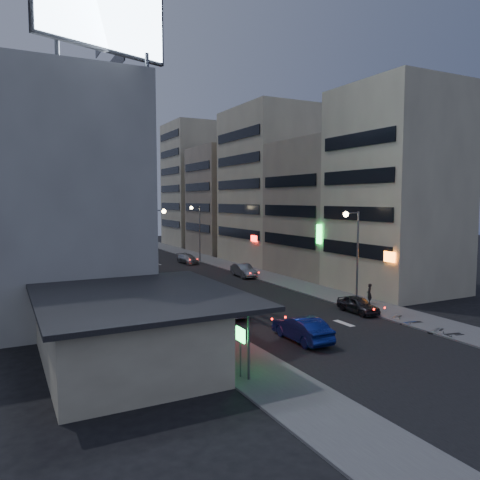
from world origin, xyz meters
TOP-DOWN VIEW (x-y plane):
  - ground at (0.00, 0.00)m, footprint 180.00×180.00m
  - sidewalk_left at (-8.00, 30.00)m, footprint 4.00×120.00m
  - sidewalk_right at (8.00, 30.00)m, footprint 4.00×120.00m
  - food_court at (-13.90, 2.00)m, footprint 11.00×13.00m
  - white_building at (-17.00, 20.00)m, footprint 14.00×24.00m
  - shophouse_near at (15.00, 10.50)m, footprint 10.00×11.00m
  - shophouse_mid at (15.50, 22.00)m, footprint 11.00×12.00m
  - shophouse_far at (15.00, 35.00)m, footprint 10.00×14.00m
  - far_left_a at (-15.50, 45.00)m, footprint 11.00×10.00m
  - far_left_b at (-16.00, 58.00)m, footprint 12.00×10.00m
  - far_right_a at (15.50, 50.00)m, footprint 11.00×12.00m
  - far_right_b at (16.00, 64.00)m, footprint 12.00×12.00m
  - billboard at (-12.99, 9.97)m, footprint 9.52×3.75m
  - street_lamp_right_near at (5.90, 6.00)m, footprint 1.60×0.44m
  - street_lamp_left at (-5.90, 22.00)m, footprint 1.60×0.44m
  - street_lamp_right_far at (5.90, 40.00)m, footprint 1.60×0.44m
  - parked_car_right_near at (5.60, 5.01)m, footprint 1.66×3.99m
  - parked_car_right_mid at (5.60, 24.86)m, footprint 1.98×4.75m
  - parked_car_left at (-5.32, 32.46)m, footprint 2.59×5.35m
  - parked_car_right_far at (3.84, 38.66)m, footprint 2.07×4.67m
  - road_car_blue at (-2.72, 0.89)m, footprint 1.74×4.89m
  - road_car_silver at (-3.96, 9.21)m, footprint 2.98×5.55m
  - person at (8.48, 6.86)m, footprint 0.74×0.73m
  - scooter_black_a at (7.55, -2.81)m, footprint 0.97×1.91m
  - scooter_silver_a at (7.23, -1.26)m, footprint 1.31×1.90m
  - scooter_blue at (7.36, 0.75)m, footprint 0.75×1.77m
  - scooter_black_b at (7.68, 0.55)m, footprint 1.15×1.69m
  - scooter_silver_b at (7.50, 2.74)m, footprint 1.17×1.83m

SIDE VIEW (x-z plane):
  - ground at x=0.00m, z-range 0.00..0.00m
  - sidewalk_left at x=-8.00m, z-range 0.00..0.12m
  - sidewalk_right at x=8.00m, z-range 0.00..0.12m
  - scooter_black_b at x=7.68m, z-range 0.12..1.10m
  - scooter_blue at x=7.36m, z-range 0.12..1.17m
  - scooter_silver_b at x=7.50m, z-range 0.12..1.18m
  - parked_car_right_far at x=3.84m, z-range 0.00..1.33m
  - scooter_silver_a at x=7.23m, z-range 0.12..1.23m
  - parked_car_right_near at x=5.60m, z-range 0.00..1.35m
  - scooter_black_a at x=7.55m, z-range 0.12..1.23m
  - parked_car_left at x=-5.32m, z-range 0.00..1.47m
  - parked_car_right_mid at x=5.60m, z-range 0.00..1.53m
  - road_car_silver at x=-3.96m, z-range 0.00..1.53m
  - road_car_blue at x=-2.72m, z-range 0.00..1.61m
  - person at x=8.48m, z-range 0.12..1.84m
  - food_court at x=-13.90m, z-range 0.05..3.92m
  - street_lamp_right_near at x=5.90m, z-range 1.35..9.37m
  - street_lamp_left at x=-5.90m, z-range 1.35..9.37m
  - street_lamp_right_far at x=5.90m, z-range 1.35..9.37m
  - far_left_b at x=-16.00m, z-range 0.00..15.00m
  - shophouse_mid at x=15.50m, z-range 0.00..16.00m
  - white_building at x=-17.00m, z-range 0.00..18.00m
  - far_right_a at x=15.50m, z-range 0.00..18.00m
  - shophouse_near at x=15.00m, z-range 0.00..20.00m
  - far_left_a at x=-15.50m, z-range 0.00..20.00m
  - shophouse_far at x=15.00m, z-range 0.00..22.00m
  - far_right_b at x=16.00m, z-range 0.00..24.00m
  - billboard at x=-12.99m, z-range 18.56..24.76m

